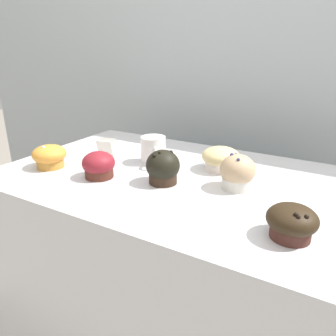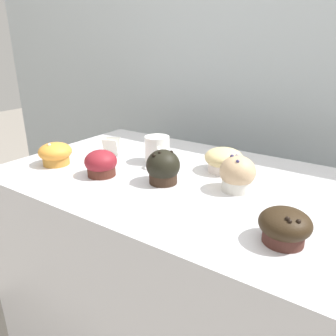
# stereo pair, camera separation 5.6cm
# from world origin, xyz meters

# --- Properties ---
(wall_back) EXTENTS (3.20, 0.10, 1.80)m
(wall_back) POSITION_xyz_m (0.00, 0.60, 0.90)
(wall_back) COLOR #A8B2B7
(wall_back) RESTS_ON ground
(display_counter) EXTENTS (1.00, 0.64, 0.91)m
(display_counter) POSITION_xyz_m (0.00, 0.00, 0.46)
(display_counter) COLOR silver
(display_counter) RESTS_ON ground
(muffin_front_center) EXTENTS (0.11, 0.11, 0.07)m
(muffin_front_center) POSITION_xyz_m (0.10, 0.11, 0.95)
(muffin_front_center) COLOR white
(muffin_front_center) RESTS_ON display_counter
(muffin_back_left) EXTENTS (0.09, 0.09, 0.09)m
(muffin_back_left) POSITION_xyz_m (-0.00, -0.06, 0.96)
(muffin_back_left) COLOR #332318
(muffin_back_left) RESTS_ON display_counter
(muffin_back_right) EXTENTS (0.10, 0.10, 0.07)m
(muffin_back_right) POSITION_xyz_m (0.35, -0.17, 0.95)
(muffin_back_right) COLOR #48261F
(muffin_back_right) RESTS_ON display_counter
(muffin_front_left) EXTENTS (0.10, 0.10, 0.07)m
(muffin_front_left) POSITION_xyz_m (-0.36, -0.13, 0.95)
(muffin_front_left) COLOR #C18434
(muffin_front_left) RESTS_ON display_counter
(muffin_front_right) EXTENTS (0.09, 0.09, 0.09)m
(muffin_front_right) POSITION_xyz_m (0.18, -0.00, 0.96)
(muffin_front_right) COLOR silver
(muffin_front_right) RESTS_ON display_counter
(muffin_back_center) EXTENTS (0.09, 0.09, 0.07)m
(muffin_back_center) POSITION_xyz_m (-0.18, -0.12, 0.95)
(muffin_back_center) COLOR #50251C
(muffin_back_center) RESTS_ON display_counter
(coffee_cup) EXTENTS (0.09, 0.10, 0.08)m
(coffee_cup) POSITION_xyz_m (-0.11, 0.06, 0.96)
(coffee_cup) COLOR white
(coffee_cup) RESTS_ON display_counter
(price_card) EXTENTS (0.06, 0.06, 0.06)m
(price_card) POSITION_xyz_m (-0.27, 0.03, 0.95)
(price_card) COLOR white
(price_card) RESTS_ON display_counter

